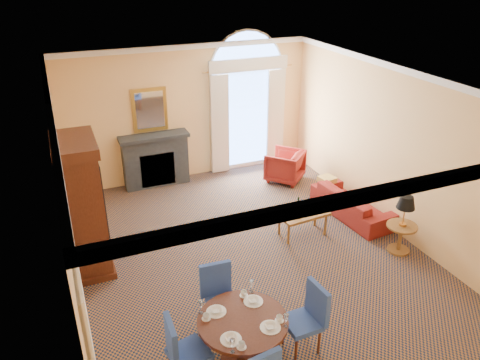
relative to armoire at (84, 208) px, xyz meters
name	(u,v)px	position (x,y,z in m)	size (l,w,h in m)	color
ground	(250,254)	(2.72, -0.80, -1.14)	(7.50, 7.50, 0.00)	#111E37
room_envelope	(235,113)	(2.69, -0.13, 1.37)	(6.04, 7.52, 3.45)	#FFC779
armoire	(84,208)	(0.00, 0.00, 0.00)	(0.68, 1.21, 2.37)	#3D1A0E
dining_table	(243,331)	(1.62, -3.08, -0.59)	(1.19, 1.19, 0.95)	#3D1A0E
dining_chair_north	(219,293)	(1.57, -2.29, -0.55)	(0.57, 0.57, 1.04)	navy
dining_chair_east	(309,314)	(2.56, -3.16, -0.55)	(0.50, 0.49, 1.04)	navy
dining_chair_west	(181,348)	(0.78, -3.10, -0.55)	(0.56, 0.56, 1.04)	navy
sofa	(352,203)	(5.27, -0.28, -0.86)	(1.94, 0.76, 0.57)	maroon
armchair	(285,166)	(4.75, 1.79, -0.77)	(0.80, 0.83, 0.75)	maroon
coffee_table	(303,214)	(3.93, -0.55, -0.69)	(1.01, 0.62, 0.88)	brown
side_table	(404,217)	(5.32, -1.73, -0.43)	(0.55, 0.55, 1.12)	brown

